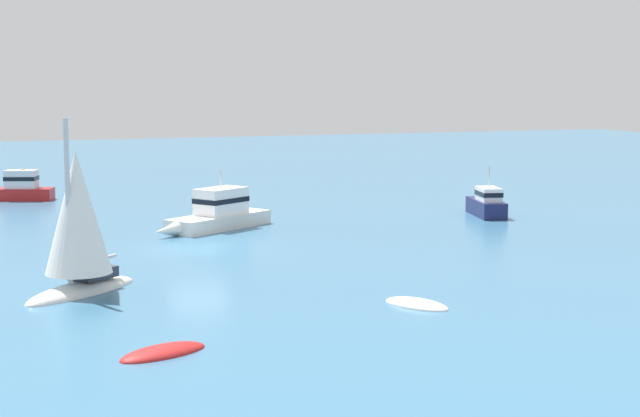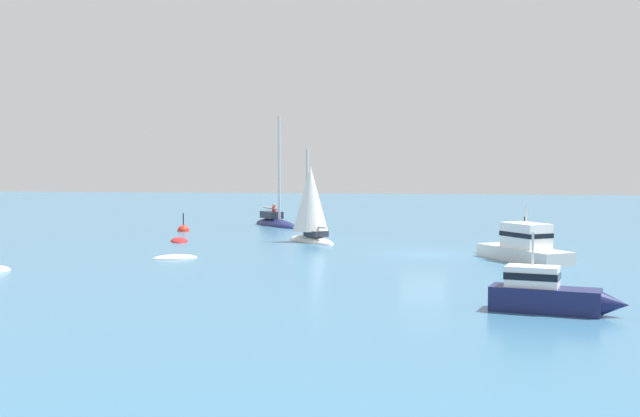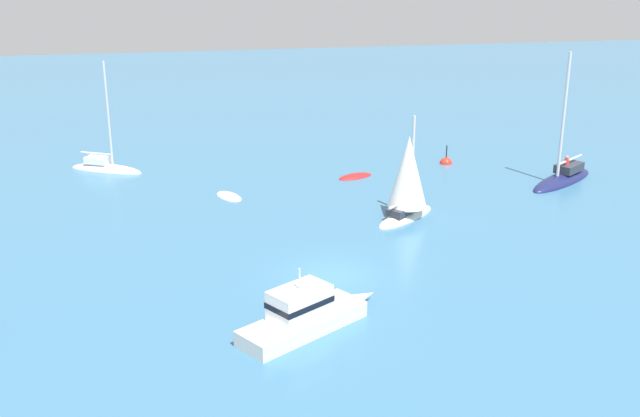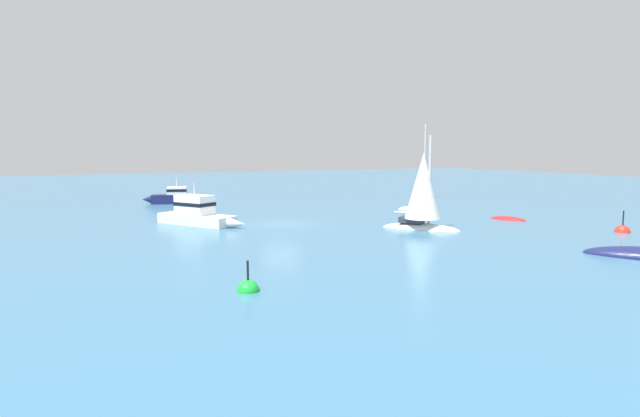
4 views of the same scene
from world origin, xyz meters
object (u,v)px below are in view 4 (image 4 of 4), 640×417
object	(u,v)px
ketch	(422,195)
channel_buoy	(622,232)
tender	(408,209)
powerboat	(171,197)
skiff	(508,220)
sloop	(423,196)
launch	(198,213)
mooring_buoy	(248,291)

from	to	relation	value
ketch	channel_buoy	xyz separation A→B (m)	(-6.07, -10.29, -2.12)
tender	powerboat	distance (m)	21.48
tender	powerboat	size ratio (longest dim) A/B	0.57
ketch	skiff	world-z (taller)	ketch
ketch	channel_buoy	distance (m)	12.13
ketch	tender	size ratio (longest dim) A/B	2.38
sloop	powerboat	size ratio (longest dim) A/B	1.74
ketch	tender	world-z (taller)	ketch
launch	powerboat	bearing A→B (deg)	145.23
tender	launch	world-z (taller)	launch
powerboat	channel_buoy	distance (m)	35.94
sloop	launch	bearing A→B (deg)	-41.91
powerboat	mooring_buoy	distance (m)	31.45
channel_buoy	powerboat	bearing A→B (deg)	37.65
mooring_buoy	skiff	bearing A→B (deg)	-65.81
sloop	mooring_buoy	size ratio (longest dim) A/B	5.32
sloop	skiff	size ratio (longest dim) A/B	2.90
mooring_buoy	sloop	bearing A→B (deg)	-45.62
powerboat	channel_buoy	bearing A→B (deg)	142.02
sloop	powerboat	bearing A→B (deg)	-73.65
powerboat	mooring_buoy	xyz separation A→B (m)	(-31.36, 2.38, -0.63)
powerboat	ketch	bearing A→B (deg)	131.89
ketch	launch	xyz separation A→B (m)	(8.01, 12.21, -1.38)
mooring_buoy	channel_buoy	bearing A→B (deg)	-83.18
ketch	channel_buoy	bearing A→B (deg)	20.10
skiff	mooring_buoy	xyz separation A→B (m)	(-10.02, 22.30, 0.01)
launch	skiff	distance (m)	21.64
launch	channel_buoy	distance (m)	26.55
tender	mooring_buoy	distance (m)	27.12
powerboat	channel_buoy	xyz separation A→B (m)	(-28.45, -21.95, -0.63)
tender	skiff	xyz separation A→B (m)	(-8.63, -2.61, 0.00)
launch	channel_buoy	world-z (taller)	launch
skiff	launch	bearing A→B (deg)	-130.47
ketch	powerboat	xyz separation A→B (m)	(22.38, 11.66, -1.49)
ketch	skiff	bearing A→B (deg)	57.81
launch	mooring_buoy	distance (m)	17.10
ketch	mooring_buoy	distance (m)	16.80
tender	skiff	world-z (taller)	skiff
skiff	powerboat	bearing A→B (deg)	-158.64
ketch	launch	world-z (taller)	ketch
skiff	channel_buoy	xyz separation A→B (m)	(-7.11, -2.03, 0.01)
launch	channel_buoy	bearing A→B (deg)	25.39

